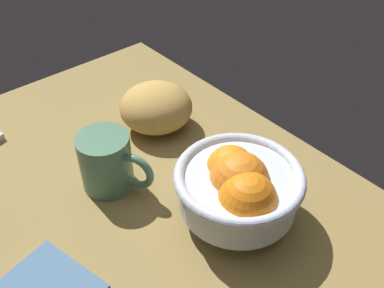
{
  "coord_description": "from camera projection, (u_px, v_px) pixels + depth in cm",
  "views": [
    {
      "loc": [
        45.55,
        -25.73,
        52.38
      ],
      "look_at": [
        2.74,
        10.95,
        5.0
      ],
      "focal_mm": 41.51,
      "sensor_mm": 36.0,
      "label": 1
    }
  ],
  "objects": [
    {
      "name": "ground_plane",
      "position": [
        132.0,
        193.0,
        0.74
      ],
      "size": [
        81.12,
        62.02,
        3.0
      ],
      "primitive_type": "cube",
      "color": "olive"
    },
    {
      "name": "fruit_bowl",
      "position": [
        239.0,
        186.0,
        0.64
      ],
      "size": [
        18.83,
        18.83,
        11.96
      ],
      "color": "silver",
      "rests_on": "ground"
    },
    {
      "name": "bread_loaf",
      "position": [
        156.0,
        107.0,
        0.83
      ],
      "size": [
        18.42,
        18.57,
        8.82
      ],
      "primitive_type": "ellipsoid",
      "rotation": [
        0.0,
        0.0,
        4.06
      ],
      "color": "tan",
      "rests_on": "ground"
    },
    {
      "name": "napkin_spare",
      "position": [
        51.0,
        288.0,
        0.58
      ],
      "size": [
        14.3,
        11.95,
        1.02
      ],
      "primitive_type": "cube",
      "rotation": [
        0.0,
        0.0,
        0.24
      ],
      "color": "slate",
      "rests_on": "ground"
    },
    {
      "name": "mug",
      "position": [
        108.0,
        162.0,
        0.7
      ],
      "size": [
        12.31,
        8.47,
        9.72
      ],
      "color": "#4D7A5E",
      "rests_on": "ground"
    }
  ]
}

